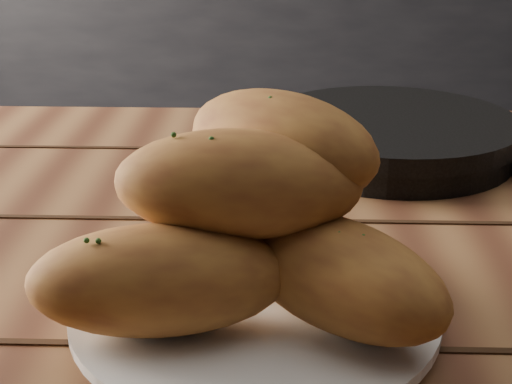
{
  "coord_description": "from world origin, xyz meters",
  "views": [
    {
      "loc": [
        -0.19,
        -1.19,
        1.02
      ],
      "look_at": [
        -0.21,
        -0.74,
        0.84
      ],
      "focal_mm": 50.0,
      "sensor_mm": 36.0,
      "label": 1
    }
  ],
  "objects_px": {
    "bread_rolls": "(253,220)",
    "table": "(457,378)",
    "plate": "(255,310)",
    "skillet": "(392,135)"
  },
  "relations": [
    {
      "from": "table",
      "to": "skillet",
      "type": "xyz_separation_m",
      "value": [
        -0.02,
        0.29,
        0.12
      ]
    },
    {
      "from": "plate",
      "to": "bread_rolls",
      "type": "relative_size",
      "value": 0.9
    },
    {
      "from": "plate",
      "to": "bread_rolls",
      "type": "xyz_separation_m",
      "value": [
        -0.0,
        0.0,
        0.07
      ]
    },
    {
      "from": "plate",
      "to": "skillet",
      "type": "distance_m",
      "value": 0.39
    },
    {
      "from": "table",
      "to": "bread_rolls",
      "type": "bearing_deg",
      "value": -158.74
    },
    {
      "from": "plate",
      "to": "table",
      "type": "bearing_deg",
      "value": 22.42
    },
    {
      "from": "plate",
      "to": "bread_rolls",
      "type": "height_order",
      "value": "bread_rolls"
    },
    {
      "from": "skillet",
      "to": "bread_rolls",
      "type": "bearing_deg",
      "value": -112.43
    },
    {
      "from": "bread_rolls",
      "to": "skillet",
      "type": "relative_size",
      "value": 0.67
    },
    {
      "from": "bread_rolls",
      "to": "table",
      "type": "bearing_deg",
      "value": 21.26
    }
  ]
}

